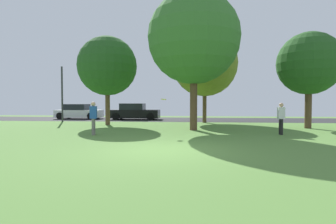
% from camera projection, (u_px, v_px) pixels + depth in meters
% --- Properties ---
extents(ground_plane, '(44.00, 44.00, 0.00)m').
position_uv_depth(ground_plane, '(161.00, 150.00, 9.10)').
color(ground_plane, '#547F38').
extents(road_strip, '(44.00, 6.40, 0.01)m').
position_uv_depth(road_strip, '(182.00, 119.00, 25.02)').
color(road_strip, '#28282B').
rests_on(road_strip, ground_plane).
extents(oak_tree_center, '(4.14, 4.14, 6.22)m').
position_uv_depth(oak_tree_center, '(107.00, 66.00, 19.00)').
color(oak_tree_center, brown).
rests_on(oak_tree_center, ground_plane).
extents(oak_tree_right, '(5.10, 5.10, 7.16)m').
position_uv_depth(oak_tree_right, '(205.00, 64.00, 21.13)').
color(oak_tree_right, brown).
rests_on(oak_tree_right, ground_plane).
extents(oak_tree_left, '(5.29, 5.29, 7.93)m').
position_uv_depth(oak_tree_left, '(194.00, 38.00, 15.47)').
color(oak_tree_left, brown).
rests_on(oak_tree_left, ground_plane).
extents(maple_tree_near, '(3.81, 3.81, 5.89)m').
position_uv_depth(maple_tree_near, '(309.00, 64.00, 16.58)').
color(maple_tree_near, brown).
rests_on(maple_tree_near, ground_plane).
extents(person_thrower, '(0.34, 0.30, 1.58)m').
position_uv_depth(person_thrower, '(281.00, 117.00, 13.42)').
color(person_thrower, black).
rests_on(person_thrower, ground_plane).
extents(person_catcher, '(0.34, 0.30, 1.64)m').
position_uv_depth(person_catcher, '(93.00, 117.00, 13.29)').
color(person_catcher, slate).
rests_on(person_catcher, ground_plane).
extents(frisbee_disc, '(0.38, 0.38, 0.06)m').
position_uv_depth(frisbee_disc, '(164.00, 99.00, 13.30)').
color(frisbee_disc, yellow).
extents(parked_car_white, '(4.25, 2.05, 1.42)m').
position_uv_depth(parked_car_white, '(79.00, 112.00, 26.03)').
color(parked_car_white, white).
rests_on(parked_car_white, ground_plane).
extents(parked_car_black, '(4.47, 2.09, 1.49)m').
position_uv_depth(parked_car_black, '(135.00, 112.00, 25.07)').
color(parked_car_black, black).
rests_on(parked_car_black, ground_plane).
extents(street_lamp_post, '(0.14, 0.14, 4.50)m').
position_uv_depth(street_lamp_post, '(62.00, 94.00, 22.08)').
color(street_lamp_post, '#2D2D33').
rests_on(street_lamp_post, ground_plane).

